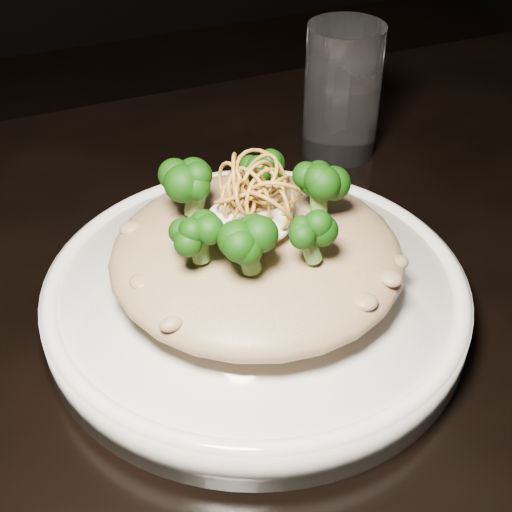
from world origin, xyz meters
The scene contains 7 objects.
table centered at (0.00, 0.00, 0.67)m, with size 1.10×0.80×0.75m.
plate centered at (-0.07, 0.01, 0.77)m, with size 0.31×0.31×0.03m, color white.
risotto centered at (-0.06, 0.01, 0.80)m, with size 0.21×0.21×0.05m, color brown.
broccoli centered at (-0.07, 0.00, 0.85)m, with size 0.14×0.14×0.05m, color black, non-canonical shape.
cheese centered at (-0.07, 0.01, 0.84)m, with size 0.06×0.06×0.02m, color silver.
shallots centered at (-0.07, 0.01, 0.86)m, with size 0.06×0.06×0.04m, color brown, non-canonical shape.
drinking_glass centered at (0.11, 0.20, 0.81)m, with size 0.07×0.07×0.13m, color silver.
Camera 1 is at (-0.22, -0.36, 1.12)m, focal length 50.00 mm.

